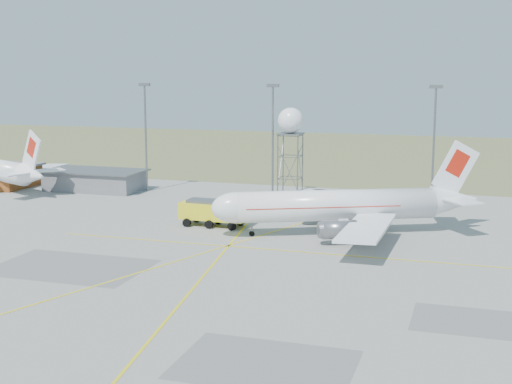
% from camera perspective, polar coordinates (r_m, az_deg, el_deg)
% --- Properties ---
extents(ground, '(400.00, 400.00, 0.00)m').
position_cam_1_polar(ground, '(65.52, -6.51, -10.83)').
color(ground, '#9F9F9A').
rests_on(ground, ground).
extents(grass_strip, '(400.00, 120.00, 0.03)m').
position_cam_1_polar(grass_strip, '(198.86, 10.08, 2.99)').
color(grass_strip, '#576738').
rests_on(grass_strip, ground).
extents(building_grey, '(19.00, 10.00, 3.90)m').
position_cam_1_polar(building_grey, '(140.56, -12.74, 0.94)').
color(building_grey, slate).
rests_on(building_grey, ground).
extents(mast_a, '(2.20, 0.50, 20.50)m').
position_cam_1_polar(mast_a, '(136.42, -8.83, 5.07)').
color(mast_a, slate).
rests_on(mast_a, ground).
extents(mast_b, '(2.20, 0.50, 20.50)m').
position_cam_1_polar(mast_b, '(127.37, 1.35, 4.86)').
color(mast_b, slate).
rests_on(mast_b, ground).
extents(mast_c, '(2.20, 0.50, 20.50)m').
position_cam_1_polar(mast_c, '(122.61, 14.06, 4.38)').
color(mast_c, slate).
rests_on(mast_c, ground).
extents(airliner_main, '(36.55, 34.00, 13.12)m').
position_cam_1_polar(airliner_main, '(101.10, 6.78, -1.11)').
color(airliner_main, white).
rests_on(airliner_main, ground).
extents(radar_tower, '(4.53, 4.53, 16.39)m').
position_cam_1_polar(radar_tower, '(126.62, 2.76, 3.51)').
color(radar_tower, slate).
rests_on(radar_tower, ground).
extents(fire_truck, '(10.23, 4.39, 4.04)m').
position_cam_1_polar(fire_truck, '(105.74, -3.26, -1.72)').
color(fire_truck, yellow).
rests_on(fire_truck, ground).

